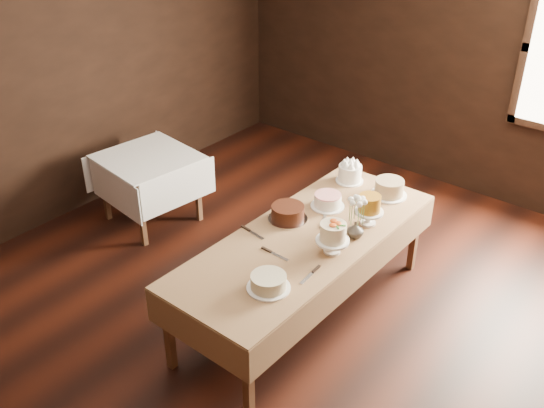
# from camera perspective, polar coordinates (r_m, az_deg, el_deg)

# --- Properties ---
(floor) EXTENTS (5.00, 6.00, 0.01)m
(floor) POSITION_cam_1_polar(r_m,az_deg,el_deg) (4.88, -1.51, -10.59)
(floor) COLOR black
(floor) RESTS_ON ground
(wall_back) EXTENTS (5.00, 0.02, 2.80)m
(wall_back) POSITION_cam_1_polar(r_m,az_deg,el_deg) (6.52, 16.19, 13.19)
(wall_back) COLOR black
(wall_back) RESTS_ON ground
(wall_left) EXTENTS (0.02, 6.00, 2.80)m
(wall_left) POSITION_cam_1_polar(r_m,az_deg,el_deg) (5.93, -20.73, 10.78)
(wall_left) COLOR black
(wall_left) RESTS_ON ground
(display_table) EXTENTS (0.91, 2.29, 0.71)m
(display_table) POSITION_cam_1_polar(r_m,az_deg,el_deg) (4.56, 3.13, -3.58)
(display_table) COLOR #4E301E
(display_table) RESTS_ON ground
(side_table) EXTENTS (0.91, 0.91, 0.68)m
(side_table) POSITION_cam_1_polar(r_m,az_deg,el_deg) (5.90, -11.31, 3.65)
(side_table) COLOR #4E301E
(side_table) RESTS_ON ground
(cake_meringue) EXTENTS (0.23, 0.23, 0.15)m
(cake_meringue) POSITION_cam_1_polar(r_m,az_deg,el_deg) (5.27, 7.17, 2.77)
(cake_meringue) COLOR white
(cake_meringue) RESTS_ON display_table
(cake_speckled) EXTENTS (0.30, 0.30, 0.14)m
(cake_speckled) POSITION_cam_1_polar(r_m,az_deg,el_deg) (5.11, 10.72, 1.43)
(cake_speckled) COLOR white
(cake_speckled) RESTS_ON display_table
(cake_lattice) EXTENTS (0.27, 0.27, 0.10)m
(cake_lattice) POSITION_cam_1_polar(r_m,az_deg,el_deg) (4.89, 5.14, 0.23)
(cake_lattice) COLOR white
(cake_lattice) RESTS_ON display_table
(cake_caramel) EXTENTS (0.22, 0.22, 0.25)m
(cake_caramel) POSITION_cam_1_polar(r_m,az_deg,el_deg) (4.68, 8.90, -0.68)
(cake_caramel) COLOR white
(cake_caramel) RESTS_ON display_table
(cake_chocolate) EXTENTS (0.35, 0.35, 0.12)m
(cake_chocolate) POSITION_cam_1_polar(r_m,az_deg,el_deg) (4.70, 1.47, -0.86)
(cake_chocolate) COLOR silver
(cake_chocolate) RESTS_ON display_table
(cake_flowers) EXTENTS (0.24, 0.24, 0.25)m
(cake_flowers) POSITION_cam_1_polar(r_m,az_deg,el_deg) (4.33, 5.59, -3.26)
(cake_flowers) COLOR white
(cake_flowers) RESTS_ON display_table
(cake_cream) EXTENTS (0.29, 0.29, 0.10)m
(cake_cream) POSITION_cam_1_polar(r_m,az_deg,el_deg) (4.01, -0.32, -7.23)
(cake_cream) COLOR white
(cake_cream) RESTS_ON display_table
(cake_server_a) EXTENTS (0.24, 0.03, 0.01)m
(cake_server_a) POSITION_cam_1_polar(r_m,az_deg,el_deg) (4.32, 0.72, -4.84)
(cake_server_a) COLOR silver
(cake_server_a) RESTS_ON display_table
(cake_server_b) EXTENTS (0.04, 0.24, 0.01)m
(cake_server_b) POSITION_cam_1_polar(r_m,az_deg,el_deg) (4.13, 3.22, -6.82)
(cake_server_b) COLOR silver
(cake_server_b) RESTS_ON display_table
(cake_server_c) EXTENTS (0.13, 0.23, 0.01)m
(cake_server_c) POSITION_cam_1_polar(r_m,az_deg,el_deg) (4.77, 4.84, -1.21)
(cake_server_c) COLOR silver
(cake_server_c) RESTS_ON display_table
(cake_server_e) EXTENTS (0.24, 0.06, 0.01)m
(cake_server_e) POSITION_cam_1_polar(r_m,az_deg,el_deg) (4.55, -1.44, -2.86)
(cake_server_e) COLOR silver
(cake_server_e) RESTS_ON display_table
(flower_vase) EXTENTS (0.14, 0.14, 0.13)m
(flower_vase) POSITION_cam_1_polar(r_m,az_deg,el_deg) (4.53, 7.66, -2.38)
(flower_vase) COLOR #2D2823
(flower_vase) RESTS_ON display_table
(flower_bouquet) EXTENTS (0.14, 0.14, 0.20)m
(flower_bouquet) POSITION_cam_1_polar(r_m,az_deg,el_deg) (4.44, 7.82, -0.40)
(flower_bouquet) COLOR white
(flower_bouquet) RESTS_ON flower_vase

